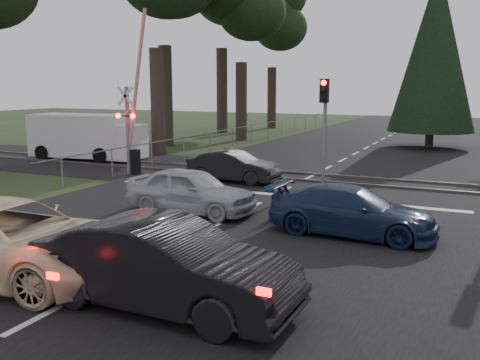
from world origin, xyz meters
The scene contains 18 objects.
ground centered at (0.00, 0.00, 0.00)m, with size 120.00×120.00×0.00m, color #233819.
road centered at (0.00, 10.00, 0.01)m, with size 14.00×100.00×0.01m, color black.
rail_corridor centered at (0.00, 12.00, 0.01)m, with size 120.00×8.00×0.01m, color black.
stop_line centered at (0.00, 8.20, 0.01)m, with size 13.00×0.35×0.00m, color silver.
rail_near centered at (0.00, 11.20, 0.05)m, with size 120.00×0.12×0.10m, color #59544C.
rail_far centered at (0.00, 12.80, 0.05)m, with size 120.00×0.12×0.10m, color #59544C.
crossing_signal centered at (-7.27, 9.79, 2.06)m, with size 1.62×0.38×6.96m.
traffic_signal_center centered at (1.00, 10.68, 2.81)m, with size 0.32×0.48×4.10m.
euc_tree_c centered at (-9.00, 25.00, 9.51)m, with size 6.00×6.00×13.20m.
euc_tree_e centered at (-11.00, 36.00, 9.51)m, with size 6.00×6.00×13.20m.
conifer_tree centered at (3.50, 26.00, 5.99)m, with size 5.20×5.20×11.00m.
fence_left centered at (-7.80, 22.50, 0.00)m, with size 0.10×36.00×1.20m, color slate, non-canonical shape.
cream_coupe centered at (-1.99, -1.79, 0.78)m, with size 2.59×5.62×1.56m, color beige.
dark_hatchback centered at (1.75, -1.79, 0.79)m, with size 1.67×4.78×1.57m, color black.
silver_car centered at (-1.40, 4.59, 0.69)m, with size 1.64×4.08×1.39m, color #AEB1B6.
blue_sedan centered at (3.63, 4.22, 0.63)m, with size 1.77×4.36×1.27m, color #172645.
dark_car_far centered at (-2.50, 9.97, 0.62)m, with size 1.32×3.78×1.24m, color black.
white_van centered at (-12.22, 12.84, 1.19)m, with size 6.20×2.82×2.34m.
Camera 1 is at (6.62, -9.30, 3.88)m, focal length 40.00 mm.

